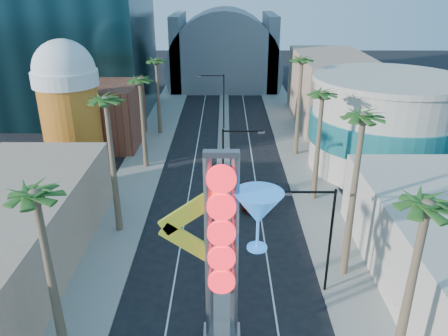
# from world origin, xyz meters

# --- Properties ---
(sidewalk_west) EXTENTS (5.00, 100.00, 0.15)m
(sidewalk_west) POSITION_xyz_m (-9.50, 35.00, 0.07)
(sidewalk_west) COLOR gray
(sidewalk_west) RESTS_ON ground
(sidewalk_east) EXTENTS (5.00, 100.00, 0.15)m
(sidewalk_east) POSITION_xyz_m (9.50, 35.00, 0.07)
(sidewalk_east) COLOR gray
(sidewalk_east) RESTS_ON ground
(median) EXTENTS (1.60, 84.00, 0.15)m
(median) POSITION_xyz_m (0.00, 38.00, 0.07)
(median) COLOR gray
(median) RESTS_ON ground
(brick_filler_west) EXTENTS (10.00, 10.00, 8.00)m
(brick_filler_west) POSITION_xyz_m (-16.00, 38.00, 4.00)
(brick_filler_west) COLOR brown
(brick_filler_west) RESTS_ON ground
(filler_east) EXTENTS (10.00, 20.00, 10.00)m
(filler_east) POSITION_xyz_m (16.00, 48.00, 5.00)
(filler_east) COLOR tan
(filler_east) RESTS_ON ground
(beer_mug) EXTENTS (7.00, 7.00, 14.50)m
(beer_mug) POSITION_xyz_m (-17.00, 30.00, 7.84)
(beer_mug) COLOR #BC5019
(beer_mug) RESTS_ON ground
(turquoise_building) EXTENTS (16.60, 16.60, 10.60)m
(turquoise_building) POSITION_xyz_m (18.00, 30.00, 5.25)
(turquoise_building) COLOR beige
(turquoise_building) RESTS_ON ground
(canopy) EXTENTS (22.00, 16.00, 22.00)m
(canopy) POSITION_xyz_m (0.00, 72.00, 4.31)
(canopy) COLOR slate
(canopy) RESTS_ON ground
(neon_sign) EXTENTS (6.53, 2.60, 12.55)m
(neon_sign) POSITION_xyz_m (0.82, 2.96, 7.31)
(neon_sign) COLOR gray
(neon_sign) RESTS_ON ground
(streetlight_0) EXTENTS (3.79, 0.25, 8.00)m
(streetlight_0) POSITION_xyz_m (0.55, 20.00, 4.88)
(streetlight_0) COLOR black
(streetlight_0) RESTS_ON ground
(streetlight_1) EXTENTS (3.79, 0.25, 8.00)m
(streetlight_1) POSITION_xyz_m (-0.55, 44.00, 4.88)
(streetlight_1) COLOR black
(streetlight_1) RESTS_ON ground
(streetlight_2) EXTENTS (3.45, 0.25, 8.00)m
(streetlight_2) POSITION_xyz_m (6.72, 8.00, 4.83)
(streetlight_2) COLOR black
(streetlight_2) RESTS_ON ground
(palm_0) EXTENTS (2.40, 2.40, 11.70)m
(palm_0) POSITION_xyz_m (-9.00, 2.00, 9.93)
(palm_0) COLOR brown
(palm_0) RESTS_ON ground
(palm_1) EXTENTS (2.40, 2.40, 12.70)m
(palm_1) POSITION_xyz_m (-9.00, 16.00, 10.82)
(palm_1) COLOR brown
(palm_1) RESTS_ON ground
(palm_2) EXTENTS (2.40, 2.40, 11.20)m
(palm_2) POSITION_xyz_m (-9.00, 30.00, 9.48)
(palm_2) COLOR brown
(palm_2) RESTS_ON ground
(palm_3) EXTENTS (2.40, 2.40, 11.20)m
(palm_3) POSITION_xyz_m (-9.00, 42.00, 9.48)
(palm_3) COLOR brown
(palm_3) RESTS_ON ground
(palm_4) EXTENTS (2.40, 2.40, 12.20)m
(palm_4) POSITION_xyz_m (9.00, 0.00, 10.38)
(palm_4) COLOR brown
(palm_4) RESTS_ON ground
(palm_5) EXTENTS (2.40, 2.40, 13.20)m
(palm_5) POSITION_xyz_m (9.00, 10.00, 11.27)
(palm_5) COLOR brown
(palm_5) RESTS_ON ground
(palm_6) EXTENTS (2.40, 2.40, 11.70)m
(palm_6) POSITION_xyz_m (9.00, 22.00, 9.93)
(palm_6) COLOR brown
(palm_6) RESTS_ON ground
(palm_7) EXTENTS (2.40, 2.40, 12.70)m
(palm_7) POSITION_xyz_m (9.00, 34.00, 10.82)
(palm_7) COLOR brown
(palm_7) RESTS_ON ground
(red_pickup) EXTENTS (2.84, 5.73, 1.56)m
(red_pickup) POSITION_xyz_m (3.14, 21.23, 0.78)
(red_pickup) COLOR #A0200C
(red_pickup) RESTS_ON ground
(pedestrian_b) EXTENTS (0.99, 0.79, 1.97)m
(pedestrian_b) POSITION_xyz_m (11.42, 5.21, 1.13)
(pedestrian_b) COLOR gray
(pedestrian_b) RESTS_ON sidewalk_east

